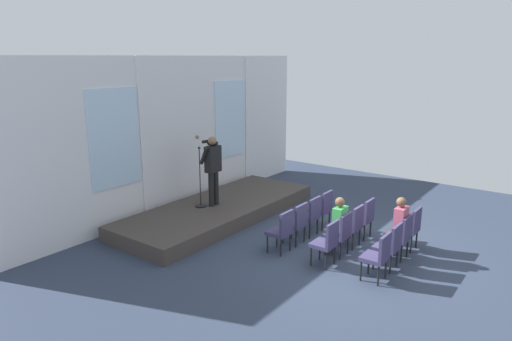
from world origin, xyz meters
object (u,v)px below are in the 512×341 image
Objects in this scene: chair_r0_c1 at (297,221)px; audience_r2_c2 at (398,224)px; chair_r1_c0 at (327,241)px; chair_r2_c1 at (390,244)px; chair_r1_c1 at (341,232)px; chair_r1_c3 at (364,216)px; chair_r2_c0 at (378,254)px; chair_r0_c3 at (323,207)px; audience_r1_c1 at (337,223)px; chair_r0_c0 at (282,229)px; speaker at (213,166)px; mic_stand at (200,194)px; chair_r2_c3 at (411,226)px; chair_r1_c2 at (353,223)px; chair_r0_c2 at (311,214)px; chair_r2_c2 at (401,234)px.

audience_r2_c2 is at bearing -73.61° from chair_r0_c1.
chair_r1_c0 is 1.00× the size of chair_r2_c1.
chair_r1_c3 is at bearing 0.00° from chair_r1_c1.
audience_r2_c2 is at bearing 3.85° from chair_r2_c0.
audience_r2_c2 is at bearing -121.48° from chair_r1_c3.
audience_r1_c1 is (-1.21, -0.98, 0.18)m from chair_r0_c3.
chair_r2_c0 is at bearing -90.00° from chair_r0_c0.
chair_r2_c0 is (-0.75, -4.73, -0.87)m from speaker.
chair_r1_c1 is 1.00× the size of chair_r1_c3.
mic_stand reaches higher than chair_r2_c3.
chair_r0_c3 is 0.71× the size of audience_r2_c2.
chair_r1_c1 is (0.00, -1.07, 0.00)m from chair_r0_c1.
chair_r1_c0 and chair_r1_c1 have the same top height.
speaker is 2.84m from chair_r0_c0.
chair_r1_c1 is 0.60m from chair_r1_c2.
chair_r0_c2 is 1.17m from audience_r1_c1.
audience_r1_c1 is (-0.00, 0.08, 0.18)m from chair_r1_c1.
chair_r2_c1 and chair_r2_c2 have the same top height.
chair_r2_c0 is (-0.60, -1.15, -0.18)m from audience_r1_c1.
chair_r2_c2 is at bearing 180.00° from chair_r2_c3.
chair_r2_c3 is (0.00, -1.07, 0.00)m from chair_r1_c3.
chair_r1_c2 is 1.22m from chair_r2_c3.
chair_r2_c1 is at bearing -90.00° from chair_r1_c1.
chair_r2_c3 is at bearing -41.47° from chair_r1_c1.
audience_r2_c2 is (0.74, -4.83, 0.04)m from mic_stand.
chair_r0_c0 is 1.00× the size of chair_r1_c2.
chair_r2_c1 is 0.71× the size of audience_r2_c2.
chair_r2_c0 is 0.60m from chair_r2_c1.
chair_r2_c1 is (-1.21, -2.13, 0.00)m from chair_r0_c3.
chair_r0_c1 is 1.22m from chair_r1_c2.
speaker is at bearing 74.02° from chair_r0_c0.
chair_r2_c0 is at bearing -138.53° from chair_r1_c2.
speaker is 1.15× the size of mic_stand.
chair_r2_c3 is (1.21, -2.13, 0.00)m from chair_r0_c1.
speaker is 3.77m from chair_r1_c1.
chair_r0_c1 is 2.22m from chair_r2_c2.
chair_r0_c3 is at bearing 41.47° from chair_r1_c1.
chair_r2_c0 is at bearing -119.50° from chair_r1_c1.
chair_r1_c0 is 1.00× the size of chair_r2_c0.
chair_r1_c0 is 1.00× the size of chair_r2_c2.
chair_r1_c0 is 1.81m from chair_r1_c3.
chair_r1_c3 is (1.21, -0.08, -0.18)m from audience_r1_c1.
chair_r2_c1 is at bearing 0.00° from chair_r2_c0.
chair_r0_c2 is 0.60m from chair_r0_c3.
chair_r0_c0 is 1.81m from chair_r0_c3.
audience_r1_c1 reaches higher than chair_r0_c2.
chair_r1_c2 is at bearing 119.50° from chair_r2_c3.
chair_r0_c2 is 0.74× the size of audience_r1_c1.
chair_r0_c3 is at bearing 90.00° from chair_r1_c3.
audience_r1_c1 is at bearing 172.08° from chair_r1_c2.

